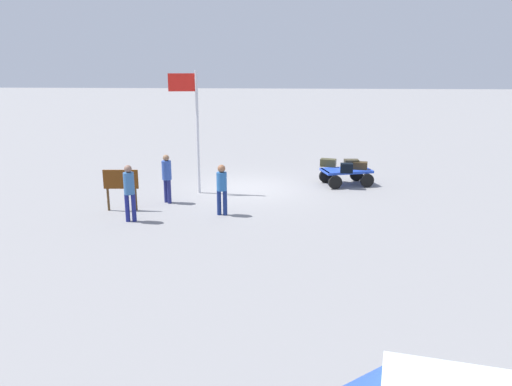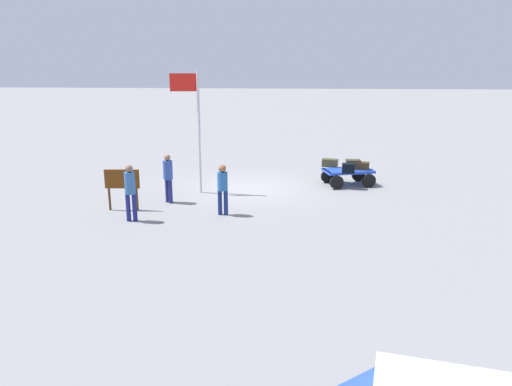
% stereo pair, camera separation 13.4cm
% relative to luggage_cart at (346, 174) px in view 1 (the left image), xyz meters
% --- Properties ---
extents(ground_plane, '(120.00, 120.00, 0.00)m').
position_rel_luggage_cart_xyz_m(ground_plane, '(3.81, 0.75, -0.46)').
color(ground_plane, gray).
extents(luggage_cart, '(2.13, 1.64, 0.64)m').
position_rel_luggage_cart_xyz_m(luggage_cart, '(0.00, 0.00, 0.00)').
color(luggage_cart, blue).
rests_on(luggage_cart, ground).
extents(suitcase_navy, '(0.58, 0.41, 0.37)m').
position_rel_luggage_cart_xyz_m(suitcase_navy, '(-0.22, -0.17, 0.36)').
color(suitcase_navy, '#393423').
rests_on(suitcase_navy, luggage_cart).
extents(suitcase_dark, '(0.69, 0.50, 0.31)m').
position_rel_luggage_cart_xyz_m(suitcase_dark, '(0.67, -0.52, 0.33)').
color(suitcase_dark, '#3F3C21').
rests_on(suitcase_dark, luggage_cart).
extents(suitcase_grey, '(0.49, 0.32, 0.37)m').
position_rel_luggage_cart_xyz_m(suitcase_grey, '(0.06, 0.61, 0.36)').
color(suitcase_grey, black).
rests_on(suitcase_grey, luggage_cart).
extents(suitcase_maroon, '(0.61, 0.47, 0.29)m').
position_rel_luggage_cart_xyz_m(suitcase_maroon, '(-0.56, -0.05, 0.33)').
color(suitcase_maroon, '#382A17').
rests_on(suitcase_maroon, luggage_cart).
extents(worker_lead, '(0.47, 0.47, 1.73)m').
position_rel_luggage_cart_xyz_m(worker_lead, '(6.59, 2.91, 0.54)').
color(worker_lead, navy).
rests_on(worker_lead, ground).
extents(worker_trailing, '(0.37, 0.37, 1.81)m').
position_rel_luggage_cart_xyz_m(worker_trailing, '(7.29, 5.04, 0.60)').
color(worker_trailing, navy).
rests_on(worker_trailing, ground).
extents(worker_supervisor, '(0.37, 0.37, 1.68)m').
position_rel_luggage_cart_xyz_m(worker_supervisor, '(4.50, 4.22, 0.52)').
color(worker_supervisor, navy).
rests_on(worker_supervisor, ground).
extents(flagpole, '(1.07, 0.15, 4.53)m').
position_rel_luggage_cart_xyz_m(flagpole, '(5.84, 1.50, 2.34)').
color(flagpole, silver).
rests_on(flagpole, ground).
extents(signboard, '(1.16, 0.13, 1.40)m').
position_rel_luggage_cart_xyz_m(signboard, '(7.91, 3.90, 0.49)').
color(signboard, '#4C3319').
rests_on(signboard, ground).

